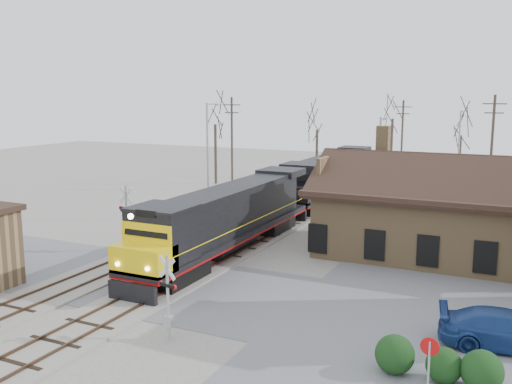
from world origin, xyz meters
TOP-DOWN VIEW (x-y plane):
  - ground at (0.00, 0.00)m, footprint 140.00×140.00m
  - road at (0.00, 0.00)m, footprint 60.00×9.00m
  - track_main at (0.00, 15.00)m, footprint 3.40×90.00m
  - track_siding at (-4.50, 15.00)m, footprint 3.40×90.00m
  - depot at (11.99, 12.00)m, footprint 15.20×9.31m
  - locomotive_lead at (0.00, 6.25)m, footprint 2.95×19.73m
  - locomotive_trailing at (0.00, 26.26)m, footprint 2.95×19.73m
  - crossbuck_near at (3.89, -5.65)m, footprint 1.02×0.34m
  - crossbuck_far at (-6.10, 4.46)m, footprint 1.22×0.32m
  - do_not_enter_sign at (14.20, -5.73)m, footprint 0.63×0.07m
  - parked_car at (16.45, -0.56)m, footprint 5.54×2.95m
  - hedge_a at (12.84, -4.48)m, footprint 1.43×1.43m
  - hedge_b at (14.54, -4.44)m, footprint 1.27×1.27m
  - hedge_c at (15.77, -4.49)m, footprint 1.44×1.44m
  - streetlight_a at (-6.39, 15.36)m, footprint 0.25×2.04m
  - streetlight_b at (6.27, 20.13)m, footprint 0.25×2.04m
  - streetlight_c at (10.26, 37.80)m, footprint 0.25×2.04m
  - utility_pole_a at (-11.50, 29.02)m, footprint 2.00×0.24m
  - utility_pole_b at (2.92, 45.47)m, footprint 2.00×0.24m
  - utility_pole_c at (13.73, 30.84)m, footprint 2.00×0.24m
  - tree_a at (-14.79, 31.31)m, footprint 4.43×4.43m
  - tree_b at (-6.24, 40.87)m, footprint 3.80×3.80m
  - tree_c at (1.19, 47.86)m, footprint 4.60×4.60m
  - tree_d at (10.13, 40.02)m, footprint 3.74×3.74m

SIDE VIEW (x-z plane):
  - ground at x=0.00m, z-range 0.00..0.00m
  - road at x=0.00m, z-range 0.00..0.03m
  - track_main at x=0.00m, z-range -0.05..0.19m
  - track_siding at x=-4.50m, z-range -0.05..0.19m
  - hedge_b at x=14.54m, z-range 0.00..1.27m
  - hedge_a at x=12.84m, z-range 0.00..1.43m
  - hedge_c at x=15.77m, z-range 0.00..1.44m
  - parked_car at x=16.45m, z-range 0.00..1.53m
  - do_not_enter_sign at x=14.20m, z-range 0.43..2.55m
  - crossbuck_near at x=3.89m, z-range -0.08..3.53m
  - crossbuck_far at x=-6.10m, z-range -0.15..4.13m
  - locomotive_trailing at x=0.00m, z-range 0.23..4.37m
  - locomotive_lead at x=0.00m, z-range 0.11..4.49m
  - depot at x=11.99m, z-range -1.54..6.36m
  - streetlight_b at x=6.27m, z-range 0.53..8.73m
  - streetlight_c at x=10.26m, z-range 0.53..8.83m
  - utility_pole_b at x=2.92m, z-range 0.22..9.43m
  - utility_pole_a at x=-11.50m, z-range 0.22..9.85m
  - utility_pole_c at x=13.73m, z-range 0.23..10.12m
  - streetlight_a at x=-6.39m, z-range 0.54..9.81m
  - tree_d at x=10.13m, z-range 1.93..11.10m
  - tree_b at x=-6.24m, z-range 1.96..11.26m
  - tree_a at x=-14.79m, z-range 2.30..13.14m
  - tree_c at x=1.19m, z-range 2.39..13.67m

